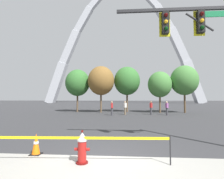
# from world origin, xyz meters

# --- Properties ---
(ground_plane) EXTENTS (240.00, 240.00, 0.00)m
(ground_plane) POSITION_xyz_m (0.00, 0.00, 0.00)
(ground_plane) COLOR #333335
(fire_hydrant) EXTENTS (0.46, 0.48, 0.99)m
(fire_hydrant) POSITION_xyz_m (-0.73, -0.44, 0.47)
(fire_hydrant) COLOR #5E0F0D
(fire_hydrant) RESTS_ON ground
(caution_tape_barrier) EXTENTS (5.24, 0.28, 0.86)m
(caution_tape_barrier) POSITION_xyz_m (-0.70, -0.53, 0.60)
(caution_tape_barrier) COLOR #232326
(caution_tape_barrier) RESTS_ON ground
(traffic_cone_by_hydrant) EXTENTS (0.36, 0.36, 0.73)m
(traffic_cone_by_hydrant) POSITION_xyz_m (-2.53, 0.23, 0.36)
(traffic_cone_by_hydrant) COLOR black
(traffic_cone_by_hydrant) RESTS_ON ground
(traffic_signal_gantry) EXTENTS (5.02, 0.44, 6.00)m
(traffic_signal_gantry) POSITION_xyz_m (3.90, 1.40, 4.07)
(traffic_signal_gantry) COLOR #232326
(traffic_signal_gantry) RESTS_ON ground
(monument_arch) EXTENTS (60.87, 3.15, 48.35)m
(monument_arch) POSITION_xyz_m (-0.00, 60.24, 21.36)
(monument_arch) COLOR #B2B5BC
(monument_arch) RESTS_ON ground
(tree_far_left) EXTENTS (3.46, 3.46, 6.05)m
(tree_far_left) POSITION_xyz_m (-6.16, 18.41, 4.14)
(tree_far_left) COLOR brown
(tree_far_left) RESTS_ON ground
(tree_left_mid) EXTENTS (3.62, 3.62, 6.34)m
(tree_left_mid) POSITION_xyz_m (-2.65, 17.59, 4.34)
(tree_left_mid) COLOR brown
(tree_left_mid) RESTS_ON ground
(tree_center_left) EXTENTS (3.66, 3.66, 6.41)m
(tree_center_left) POSITION_xyz_m (0.92, 18.74, 4.39)
(tree_center_left) COLOR brown
(tree_center_left) RESTS_ON ground
(tree_center_right) EXTENTS (3.16, 3.16, 5.52)m
(tree_center_right) POSITION_xyz_m (5.28, 17.68, 3.78)
(tree_center_right) COLOR brown
(tree_center_right) RESTS_ON ground
(tree_right_mid) EXTENTS (3.61, 3.61, 6.32)m
(tree_right_mid) POSITION_xyz_m (8.54, 17.83, 4.32)
(tree_right_mid) COLOR brown
(tree_right_mid) RESTS_ON ground
(pedestrian_walking_left) EXTENTS (0.31, 0.39, 1.59)m
(pedestrian_walking_left) POSITION_xyz_m (5.35, 14.28, 0.82)
(pedestrian_walking_left) COLOR #38383D
(pedestrian_walking_left) RESTS_ON ground
(pedestrian_standing_center) EXTENTS (0.27, 0.38, 1.59)m
(pedestrian_standing_center) POSITION_xyz_m (-0.87, 13.69, 0.82)
(pedestrian_standing_center) COLOR #38383D
(pedestrian_standing_center) RESTS_ON ground
(pedestrian_walking_right) EXTENTS (0.36, 0.39, 1.59)m
(pedestrian_walking_right) POSITION_xyz_m (3.67, 14.84, 0.82)
(pedestrian_walking_right) COLOR #38383D
(pedestrian_walking_right) RESTS_ON ground
(pedestrian_near_trees) EXTENTS (0.38, 0.38, 1.59)m
(pedestrian_near_trees) POSITION_xyz_m (0.62, 14.70, 0.82)
(pedestrian_near_trees) COLOR brown
(pedestrian_near_trees) RESTS_ON ground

